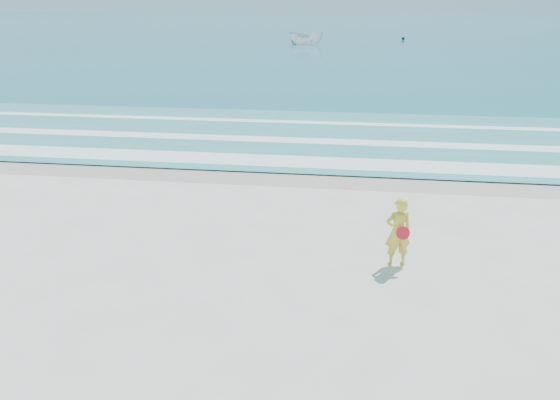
# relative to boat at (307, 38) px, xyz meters

# --- Properties ---
(ground) EXTENTS (400.00, 400.00, 0.00)m
(ground) POSITION_rel_boat_xyz_m (4.98, -60.24, -0.84)
(ground) COLOR silver
(ground) RESTS_ON ground
(wet_sand) EXTENTS (400.00, 2.40, 0.00)m
(wet_sand) POSITION_rel_boat_xyz_m (4.98, -51.24, -0.83)
(wet_sand) COLOR #B2A893
(wet_sand) RESTS_ON ground
(ocean) EXTENTS (400.00, 190.00, 0.04)m
(ocean) POSITION_rel_boat_xyz_m (4.98, 44.76, -0.82)
(ocean) COLOR #19727F
(ocean) RESTS_ON ground
(shallow) EXTENTS (400.00, 10.00, 0.01)m
(shallow) POSITION_rel_boat_xyz_m (4.98, -46.24, -0.79)
(shallow) COLOR #59B7AD
(shallow) RESTS_ON ocean
(foam_near) EXTENTS (400.00, 1.40, 0.01)m
(foam_near) POSITION_rel_boat_xyz_m (4.98, -49.94, -0.78)
(foam_near) COLOR white
(foam_near) RESTS_ON shallow
(foam_mid) EXTENTS (400.00, 0.90, 0.01)m
(foam_mid) POSITION_rel_boat_xyz_m (4.98, -47.04, -0.78)
(foam_mid) COLOR white
(foam_mid) RESTS_ON shallow
(foam_far) EXTENTS (400.00, 0.60, 0.01)m
(foam_far) POSITION_rel_boat_xyz_m (4.98, -43.74, -0.78)
(foam_far) COLOR white
(foam_far) RESTS_ON shallow
(boat) EXTENTS (4.20, 1.77, 1.59)m
(boat) POSITION_rel_boat_xyz_m (0.00, 0.00, 0.00)
(boat) COLOR silver
(boat) RESTS_ON ocean
(buoy) EXTENTS (0.41, 0.41, 0.41)m
(buoy) POSITION_rel_boat_xyz_m (11.98, 9.32, -0.59)
(buoy) COLOR black
(buoy) RESTS_ON ocean
(woman) EXTENTS (0.61, 0.47, 1.46)m
(woman) POSITION_rel_boat_xyz_m (7.31, -57.05, -0.10)
(woman) COLOR yellow
(woman) RESTS_ON ground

